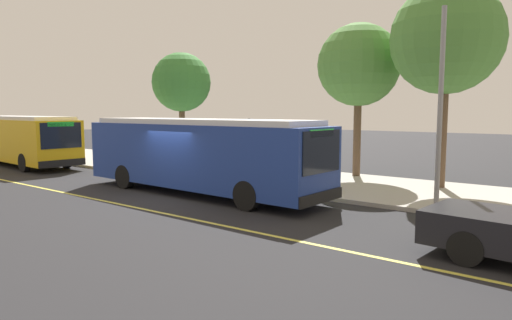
% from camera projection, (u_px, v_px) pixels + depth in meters
% --- Properties ---
extents(ground_plane, '(120.00, 120.00, 0.00)m').
position_uv_depth(ground_plane, '(175.00, 196.00, 17.49)').
color(ground_plane, '#232326').
extents(sidewalk_curb, '(44.00, 6.40, 0.15)m').
position_uv_depth(sidewalk_curb, '(268.00, 177.00, 22.18)').
color(sidewalk_curb, '#A8A399').
rests_on(sidewalk_curb, ground_plane).
extents(lane_stripe_center, '(36.00, 0.14, 0.01)m').
position_uv_depth(lane_stripe_center, '(127.00, 206.00, 15.76)').
color(lane_stripe_center, '#E0D64C').
rests_on(lane_stripe_center, ground_plane).
extents(transit_bus_main, '(11.25, 2.86, 2.95)m').
position_uv_depth(transit_bus_main, '(200.00, 153.00, 17.91)').
color(transit_bus_main, navy).
rests_on(transit_bus_main, ground_plane).
extents(transit_bus_second, '(10.60, 3.24, 2.95)m').
position_uv_depth(transit_bus_second, '(22.00, 139.00, 27.31)').
color(transit_bus_second, gold).
rests_on(transit_bus_second, ground_plane).
extents(bus_shelter, '(2.90, 1.60, 2.48)m').
position_uv_depth(bus_shelter, '(224.00, 138.00, 22.96)').
color(bus_shelter, '#333338').
rests_on(bus_shelter, sidewalk_curb).
extents(waiting_bench, '(1.60, 0.48, 0.95)m').
position_uv_depth(waiting_bench, '(225.00, 163.00, 22.93)').
color(waiting_bench, brown).
rests_on(waiting_bench, sidewalk_curb).
extents(route_sign_post, '(0.44, 0.08, 2.80)m').
position_uv_depth(route_sign_post, '(249.00, 142.00, 19.41)').
color(route_sign_post, '#333338').
rests_on(route_sign_post, sidewalk_curb).
extents(pedestrian_commuter, '(0.24, 0.40, 1.69)m').
position_uv_depth(pedestrian_commuter, '(196.00, 156.00, 21.78)').
color(pedestrian_commuter, '#282D47').
rests_on(pedestrian_commuter, sidewalk_curb).
extents(street_tree_near_shelter, '(4.39, 4.39, 8.16)m').
position_uv_depth(street_tree_near_shelter, '(446.00, 39.00, 18.09)').
color(street_tree_near_shelter, brown).
rests_on(street_tree_near_shelter, sidewalk_curb).
extents(street_tree_upstreet, '(3.57, 3.57, 6.63)m').
position_uv_depth(street_tree_upstreet, '(181.00, 83.00, 27.80)').
color(street_tree_upstreet, brown).
rests_on(street_tree_upstreet, sidewalk_curb).
extents(street_tree_downstreet, '(3.88, 3.88, 7.21)m').
position_uv_depth(street_tree_downstreet, '(359.00, 65.00, 21.50)').
color(street_tree_downstreet, brown).
rests_on(street_tree_downstreet, sidewalk_curb).
extents(utility_pole, '(0.16, 0.16, 6.40)m').
position_uv_depth(utility_pole, '(440.00, 108.00, 14.66)').
color(utility_pole, gray).
rests_on(utility_pole, sidewalk_curb).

